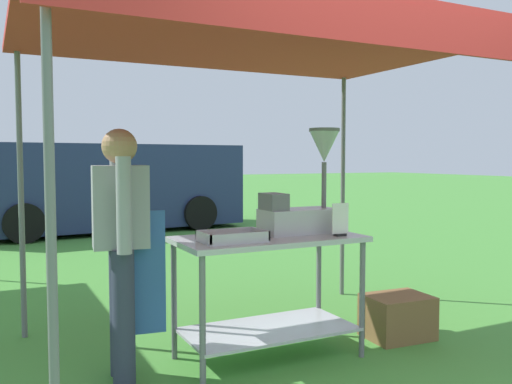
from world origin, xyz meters
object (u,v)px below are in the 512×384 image
object	(u,v)px
stall_canopy	(262,45)
donut_tray	(231,238)
donut_cart	(269,271)
vendor	(122,241)
menu_sign	(340,222)
supply_crate	(397,317)
van_navy	(103,186)
donut_fryer	(304,198)

from	to	relation	value
stall_canopy	donut_tray	bearing A→B (deg)	-149.00
donut_cart	vendor	bearing A→B (deg)	175.98
menu_sign	vendor	xyz separation A→B (m)	(-1.48, 0.27, -0.07)
stall_canopy	supply_crate	bearing A→B (deg)	-8.76
donut_tray	vendor	size ratio (longest dim) A/B	0.26
donut_cart	vendor	size ratio (longest dim) A/B	0.82
menu_sign	van_navy	bearing A→B (deg)	91.43
donut_tray	van_navy	distance (m)	7.64
stall_canopy	menu_sign	world-z (taller)	stall_canopy
donut_tray	vendor	bearing A→B (deg)	165.79
donut_fryer	menu_sign	bearing A→B (deg)	-61.25
donut_cart	donut_fryer	distance (m)	0.61
stall_canopy	van_navy	xyz separation A→B (m)	(0.28, 7.42, -1.34)
donut_tray	van_navy	xyz separation A→B (m)	(0.61, 7.62, -0.02)
donut_fryer	vendor	size ratio (longest dim) A/B	0.48
donut_tray	supply_crate	world-z (taller)	donut_tray
stall_canopy	menu_sign	xyz separation A→B (m)	(0.47, -0.30, -1.25)
vendor	van_navy	world-z (taller)	van_navy
donut_cart	van_navy	distance (m)	7.53
donut_cart	menu_sign	size ratio (longest dim) A/B	5.63
menu_sign	van_navy	xyz separation A→B (m)	(-0.19, 7.72, -0.09)
stall_canopy	menu_sign	bearing A→B (deg)	-32.46
donut_fryer	van_navy	xyz separation A→B (m)	(-0.05, 7.46, -0.25)
stall_canopy	donut_cart	world-z (taller)	stall_canopy
stall_canopy	supply_crate	distance (m)	2.34
stall_canopy	van_navy	world-z (taller)	stall_canopy
vendor	supply_crate	size ratio (longest dim) A/B	3.09
donut_tray	supply_crate	xyz separation A→B (m)	(1.45, 0.03, -0.73)
stall_canopy	vendor	xyz separation A→B (m)	(-1.01, -0.03, -1.32)
menu_sign	van_navy	size ratio (longest dim) A/B	0.04
donut_fryer	supply_crate	bearing A→B (deg)	-9.60
donut_tray	menu_sign	bearing A→B (deg)	-7.06
donut_fryer	menu_sign	size ratio (longest dim) A/B	3.32
menu_sign	donut_cart	bearing A→B (deg)	156.83
stall_canopy	donut_fryer	distance (m)	1.14
stall_canopy	donut_tray	distance (m)	1.38
donut_tray	menu_sign	xyz separation A→B (m)	(0.80, -0.10, 0.08)
menu_sign	supply_crate	distance (m)	1.04
menu_sign	van_navy	world-z (taller)	van_navy
menu_sign	vendor	size ratio (longest dim) A/B	0.14
donut_cart	van_navy	world-z (taller)	van_navy
donut_cart	stall_canopy	bearing A→B (deg)	90.00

